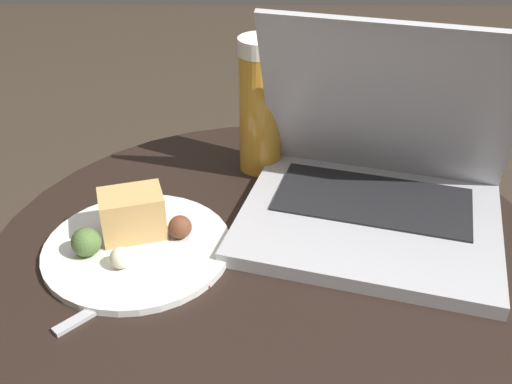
# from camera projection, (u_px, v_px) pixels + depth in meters

# --- Properties ---
(table) EXTENTS (0.68, 0.68, 0.51)m
(table) POSITION_uv_depth(u_px,v_px,m) (270.00, 338.00, 0.79)
(table) COLOR #9E9EA3
(table) RESTS_ON ground_plane
(napkin) EXTENTS (0.16, 0.11, 0.00)m
(napkin) POSITION_uv_depth(u_px,v_px,m) (145.00, 255.00, 0.71)
(napkin) COLOR #B7332D
(napkin) RESTS_ON table
(laptop) EXTENTS (0.37, 0.33, 0.25)m
(laptop) POSITION_uv_depth(u_px,v_px,m) (375.00, 182.00, 0.75)
(laptop) COLOR #B2B2B7
(laptop) RESTS_ON table
(beer_glass) EXTENTS (0.06, 0.06, 0.19)m
(beer_glass) POSITION_uv_depth(u_px,v_px,m) (261.00, 106.00, 0.83)
(beer_glass) COLOR gold
(beer_glass) RESTS_ON table
(snack_plate) EXTENTS (0.22, 0.22, 0.07)m
(snack_plate) POSITION_uv_depth(u_px,v_px,m) (134.00, 238.00, 0.71)
(snack_plate) COLOR silver
(snack_plate) RESTS_ON table
(fork) EXTENTS (0.13, 0.14, 0.00)m
(fork) POSITION_uv_depth(u_px,v_px,m) (138.00, 286.00, 0.66)
(fork) COLOR #B2B2B7
(fork) RESTS_ON table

